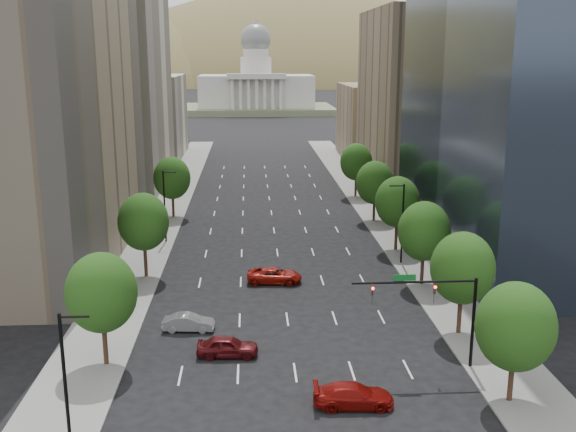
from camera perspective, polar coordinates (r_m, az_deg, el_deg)
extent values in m
cube|color=slate|center=(78.31, -12.35, -3.24)|extent=(6.00, 200.00, 0.15)
cube|color=slate|center=(79.54, 10.31, -2.88)|extent=(6.00, 200.00, 0.15)
cube|color=beige|center=(119.10, -14.23, 10.95)|extent=(14.00, 30.00, 35.00)
cube|color=beige|center=(152.17, -11.77, 8.40)|extent=(14.00, 26.00, 18.00)
cube|color=#8C7759|center=(117.64, 10.61, 9.88)|extent=(14.00, 30.00, 30.00)
cube|color=#8C7759|center=(150.35, 7.48, 8.13)|extent=(14.00, 26.00, 16.00)
cylinder|color=#382316|center=(47.35, 18.70, -12.95)|extent=(0.36, 0.36, 3.75)
ellipsoid|color=#1F3E10|center=(45.92, 19.04, -9.01)|extent=(5.20, 5.20, 5.98)
cylinder|color=#382316|center=(56.71, 14.59, -7.97)|extent=(0.36, 0.36, 4.00)
ellipsoid|color=#1F3E10|center=(55.45, 14.82, -4.36)|extent=(5.20, 5.20, 5.98)
cylinder|color=#382316|center=(67.53, 11.51, -4.29)|extent=(0.36, 0.36, 3.90)
ellipsoid|color=#1F3E10|center=(66.50, 11.66, -1.29)|extent=(5.20, 5.20, 5.98)
cylinder|color=#382316|center=(78.66, 9.31, -1.52)|extent=(0.36, 0.36, 4.10)
ellipsoid|color=#1F3E10|center=(77.75, 9.42, 1.22)|extent=(5.20, 5.20, 5.98)
cylinder|color=#382316|center=(91.99, 7.43, 0.69)|extent=(0.36, 0.36, 3.80)
ellipsoid|color=#1F3E10|center=(91.25, 7.50, 2.87)|extent=(5.20, 5.20, 5.98)
cylinder|color=#382316|center=(107.37, 5.86, 2.68)|extent=(0.36, 0.36, 4.00)
ellipsoid|color=#1F3E10|center=(106.71, 5.91, 4.66)|extent=(5.20, 5.20, 5.98)
cylinder|color=#382316|center=(51.54, -15.52, -10.30)|extent=(0.36, 0.36, 4.00)
ellipsoid|color=#1F3E10|center=(50.16, -15.80, -6.37)|extent=(5.20, 5.20, 5.98)
cylinder|color=#382316|center=(69.94, -12.20, -3.58)|extent=(0.36, 0.36, 4.15)
ellipsoid|color=#1F3E10|center=(68.90, -12.36, -0.49)|extent=(5.20, 5.20, 5.98)
cylinder|color=#382316|center=(94.88, -9.89, 1.05)|extent=(0.36, 0.36, 3.95)
ellipsoid|color=#1F3E10|center=(94.14, -9.98, 3.25)|extent=(5.20, 5.20, 5.98)
cylinder|color=black|center=(73.22, 9.85, -0.71)|extent=(0.20, 0.20, 9.00)
cylinder|color=black|center=(72.10, 9.37, 2.58)|extent=(1.60, 0.14, 0.14)
cylinder|color=black|center=(39.87, -18.63, -14.00)|extent=(0.20, 0.20, 9.00)
cylinder|color=black|center=(37.90, -17.95, -8.28)|extent=(1.60, 0.14, 0.14)
cylinder|color=black|center=(81.68, -10.60, 0.76)|extent=(0.20, 0.20, 9.00)
cylinder|color=black|center=(80.74, -10.17, 3.75)|extent=(1.60, 0.14, 0.14)
cylinder|color=black|center=(50.59, 15.67, -8.93)|extent=(0.24, 0.24, 7.00)
cylinder|color=black|center=(48.15, 10.84, -5.62)|extent=(9.00, 0.18, 0.18)
imported|color=black|center=(48.72, 12.53, -6.16)|extent=(0.18, 0.22, 1.10)
imported|color=black|center=(47.71, 7.29, -6.37)|extent=(0.18, 0.22, 1.10)
sphere|color=#FF0C07|center=(48.49, 12.60, -6.01)|extent=(0.20, 0.20, 0.20)
sphere|color=#FF0C07|center=(47.47, 7.34, -6.21)|extent=(0.20, 0.20, 0.20)
cube|color=#0C591E|center=(47.88, 10.04, -5.25)|extent=(1.60, 0.06, 0.45)
cube|color=#596647|center=(264.85, -2.74, 9.18)|extent=(60.00, 40.00, 2.50)
cube|color=silver|center=(264.36, -2.76, 10.75)|extent=(44.00, 26.00, 12.00)
cube|color=silver|center=(250.12, -2.73, 11.95)|extent=(22.00, 4.00, 2.00)
cylinder|color=silver|center=(264.03, -2.78, 12.80)|extent=(12.00, 12.00, 7.00)
cylinder|color=silver|center=(263.99, -2.79, 13.89)|extent=(9.60, 9.60, 3.00)
sphere|color=slate|center=(264.04, -2.81, 15.00)|extent=(11.60, 11.60, 11.60)
cylinder|color=silver|center=(264.23, -2.82, 16.26)|extent=(1.80, 1.80, 2.50)
ellipsoid|color=olive|center=(592.70, -16.89, 7.83)|extent=(380.00, 342.00, 190.00)
ellipsoid|color=olive|center=(618.86, 0.63, 7.83)|extent=(440.00, 396.00, 240.00)
ellipsoid|color=olive|center=(690.23, 14.78, 8.59)|extent=(360.00, 324.00, 200.00)
imported|color=maroon|center=(45.22, 5.67, -15.15)|extent=(5.39, 2.37, 1.54)
imported|color=#4A0C0F|center=(51.85, -5.24, -11.13)|extent=(4.79, 2.11, 1.60)
imported|color=gray|center=(56.70, -8.56, -9.07)|extent=(4.43, 1.83, 1.43)
imported|color=maroon|center=(67.24, -1.17, -5.15)|extent=(5.70, 2.96, 1.53)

